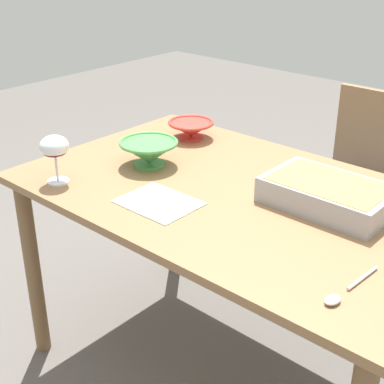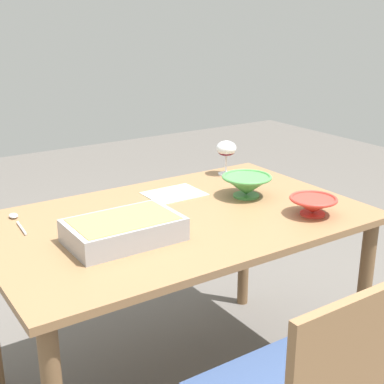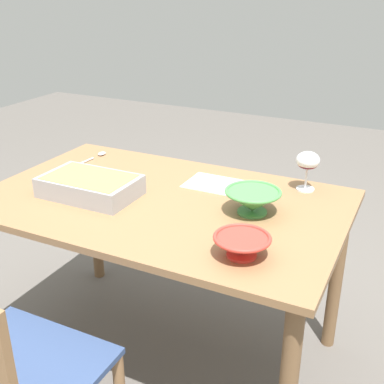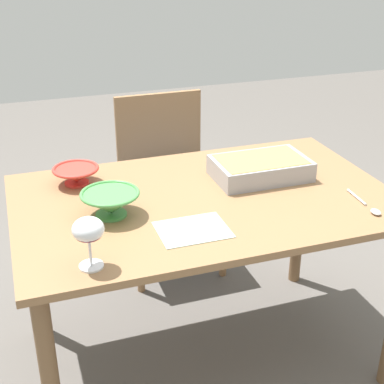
{
  "view_description": "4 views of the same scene",
  "coord_description": "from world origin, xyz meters",
  "views": [
    {
      "loc": [
        -0.92,
        1.24,
        1.45
      ],
      "look_at": [
        0.07,
        0.13,
        0.74
      ],
      "focal_mm": 52.69,
      "sensor_mm": 36.0,
      "label": 1
    },
    {
      "loc": [
        -0.95,
        -1.52,
        1.41
      ],
      "look_at": [
        0.1,
        0.06,
        0.78
      ],
      "focal_mm": 50.27,
      "sensor_mm": 36.0,
      "label": 2
    },
    {
      "loc": [
        0.83,
        -1.44,
        1.47
      ],
      "look_at": [
        0.09,
        0.06,
        0.74
      ],
      "focal_mm": 45.85,
      "sensor_mm": 36.0,
      "label": 3
    },
    {
      "loc": [
        0.62,
        1.67,
        1.59
      ],
      "look_at": [
        0.09,
        0.13,
        0.81
      ],
      "focal_mm": 52.32,
      "sensor_mm": 36.0,
      "label": 4
    }
  ],
  "objects": [
    {
      "name": "ground_plane",
      "position": [
        0.0,
        0.0,
        0.0
      ],
      "size": [
        8.0,
        8.0,
        0.0
      ],
      "primitive_type": "plane",
      "color": "#5B5651"
    },
    {
      "name": "dining_table",
      "position": [
        0.0,
        0.0,
        0.63
      ],
      "size": [
        1.34,
        0.84,
        0.72
      ],
      "color": "olive",
      "rests_on": "ground_plane"
    },
    {
      "name": "chair",
      "position": [
        -0.08,
        -0.78,
        0.48
      ],
      "size": [
        0.46,
        0.41,
        0.85
      ],
      "color": "#334772",
      "rests_on": "ground_plane"
    },
    {
      "name": "wine_glass",
      "position": [
        0.46,
        0.32,
        0.83
      ],
      "size": [
        0.09,
        0.09,
        0.15
      ],
      "color": "white",
      "rests_on": "dining_table"
    },
    {
      "name": "casserole_dish",
      "position": [
        -0.26,
        -0.09,
        0.76
      ],
      "size": [
        0.36,
        0.22,
        0.08
      ],
      "color": "#99999E",
      "rests_on": "dining_table"
    },
    {
      "name": "mixing_bowl",
      "position": [
        0.41,
        -0.25,
        0.76
      ],
      "size": [
        0.17,
        0.17,
        0.07
      ],
      "color": "red",
      "rests_on": "dining_table"
    },
    {
      "name": "small_bowl",
      "position": [
        0.34,
        0.03,
        0.77
      ],
      "size": [
        0.2,
        0.2,
        0.09
      ],
      "color": "#4C994C",
      "rests_on": "dining_table"
    },
    {
      "name": "serving_spoon",
      "position": [
        -0.5,
        0.27,
        0.73
      ],
      "size": [
        0.03,
        0.21,
        0.01
      ],
      "color": "silver",
      "rests_on": "dining_table"
    },
    {
      "name": "napkin",
      "position": [
        0.12,
        0.22,
        0.72
      ],
      "size": [
        0.22,
        0.18,
        0.0
      ],
      "primitive_type": "cube",
      "rotation": [
        0.0,
        0.0,
        -0.0
      ],
      "color": "#B2CCB7",
      "rests_on": "dining_table"
    }
  ]
}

